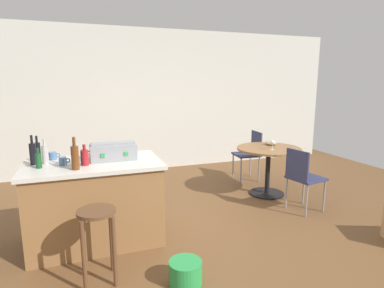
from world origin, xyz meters
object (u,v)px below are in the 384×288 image
bottle_3 (39,160)px  cup_1 (63,161)px  bottle_0 (85,157)px  cup_2 (53,156)px  serving_bowl (271,143)px  toolbox (113,151)px  bottle_4 (38,151)px  folding_chair_near (250,152)px  bottle_1 (33,153)px  wine_glass (272,143)px  dining_table (268,159)px  bottle_2 (75,157)px  bottle_6 (45,154)px  wooden_stool (97,230)px  cup_0 (84,154)px  folding_chair_far (303,175)px  kitchen_island (96,202)px  bottle_5 (75,156)px  plastic_bucket (185,273)px

bottle_3 → cup_1: size_ratio=1.82×
bottle_0 → cup_2: bottle_0 is taller
cup_2 → serving_bowl: size_ratio=0.68×
toolbox → cup_1: bearing=-172.4°
bottle_3 → bottle_4: size_ratio=0.74×
folding_chair_near → bottle_1: 3.53m
wine_glass → dining_table: bearing=75.7°
folding_chair_near → bottle_2: bearing=-150.1°
bottle_4 → bottle_6: (0.09, -0.19, -0.00)m
wooden_stool → toolbox: bearing=73.4°
bottle_1 → bottle_2: (0.40, -0.34, 0.01)m
dining_table → cup_0: size_ratio=8.46×
bottle_0 → serving_bowl: bottle_0 is taller
bottle_2 → bottle_4: size_ratio=1.19×
bottle_1 → bottle_4: size_ratio=1.14×
cup_1 → cup_0: bearing=52.7°
folding_chair_far → cup_1: (-2.91, 0.06, 0.42)m
kitchen_island → bottle_5: (-0.18, -0.11, 0.55)m
folding_chair_far → cup_1: 2.94m
bottle_0 → bottle_6: size_ratio=0.82×
bottle_1 → cup_0: bearing=16.9°
bottle_1 → plastic_bucket: bottle_1 is taller
folding_chair_near → wine_glass: bearing=-100.1°
dining_table → bottle_4: (-3.10, -0.34, 0.42)m
wooden_stool → cup_0: (-0.05, 1.01, 0.45)m
folding_chair_near → serving_bowl: size_ratio=4.77×
bottle_3 → bottle_1: bearing=111.4°
wooden_stool → bottle_2: bearing=105.6°
cup_1 → cup_2: 0.31m
folding_chair_near → bottle_4: bearing=-161.1°
toolbox → wine_glass: bearing=11.1°
bottle_1 → bottle_3: size_ratio=1.54×
folding_chair_near → bottle_4: 3.44m
toolbox → bottle_5: bottle_5 is taller
bottle_5 → plastic_bucket: size_ratio=0.97×
bottle_5 → plastic_bucket: bearing=-48.4°
folding_chair_near → bottle_0: bearing=-151.6°
folding_chair_near → serving_bowl: 0.64m
kitchen_island → cup_0: 0.55m
bottle_4 → bottle_6: 0.21m
cup_1 → folding_chair_far: bearing=-1.2°
dining_table → cup_1: cup_1 is taller
bottle_0 → plastic_bucket: size_ratio=0.74×
dining_table → bottle_3: (-3.06, -0.70, 0.40)m
toolbox → bottle_0: (-0.29, -0.14, -0.01)m
bottle_6 → plastic_bucket: bottle_6 is taller
bottle_0 → cup_2: (-0.32, 0.36, -0.04)m
bottle_5 → cup_0: size_ratio=2.45×
folding_chair_far → wine_glass: 0.68m
bottle_5 → cup_2: 0.44m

